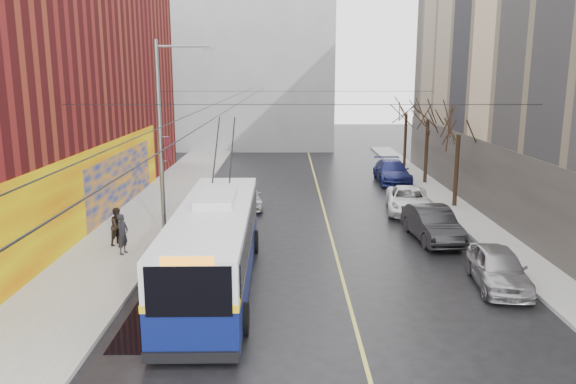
# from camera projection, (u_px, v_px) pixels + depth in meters

# --- Properties ---
(ground) EXTENTS (140.00, 140.00, 0.00)m
(ground) POSITION_uv_depth(u_px,v_px,m) (307.00, 336.00, 16.45)
(ground) COLOR black
(ground) RESTS_ON ground
(sidewalk_left) EXTENTS (4.00, 60.00, 0.15)m
(sidewalk_left) POSITION_uv_depth(u_px,v_px,m) (139.00, 225.00, 28.16)
(sidewalk_left) COLOR gray
(sidewalk_left) RESTS_ON ground
(sidewalk_right) EXTENTS (2.00, 60.00, 0.15)m
(sidewalk_right) POSITION_uv_depth(u_px,v_px,m) (477.00, 225.00, 28.19)
(sidewalk_right) COLOR gray
(sidewalk_right) RESTS_ON ground
(lane_line) EXTENTS (0.12, 50.00, 0.01)m
(lane_line) POSITION_uv_depth(u_px,v_px,m) (326.00, 217.00, 30.15)
(lane_line) COLOR #BFB74C
(lane_line) RESTS_ON ground
(building_far) EXTENTS (20.50, 12.10, 18.00)m
(building_far) POSITION_uv_depth(u_px,v_px,m) (235.00, 59.00, 58.58)
(building_far) COLOR gray
(building_far) RESTS_ON ground
(streetlight_pole) EXTENTS (2.65, 0.60, 9.00)m
(streetlight_pole) POSITION_uv_depth(u_px,v_px,m) (164.00, 135.00, 25.22)
(streetlight_pole) COLOR slate
(streetlight_pole) RESTS_ON ground
(catenary_wires) EXTENTS (18.00, 60.00, 0.22)m
(catenary_wires) POSITION_uv_depth(u_px,v_px,m) (250.00, 98.00, 29.60)
(catenary_wires) COLOR black
(tree_near) EXTENTS (3.20, 3.20, 6.40)m
(tree_near) POSITION_uv_depth(u_px,v_px,m) (460.00, 121.00, 31.09)
(tree_near) COLOR black
(tree_near) RESTS_ON ground
(tree_mid) EXTENTS (3.20, 3.20, 6.68)m
(tree_mid) POSITION_uv_depth(u_px,v_px,m) (429.00, 108.00, 37.88)
(tree_mid) COLOR black
(tree_mid) RESTS_ON ground
(tree_far) EXTENTS (3.20, 3.20, 6.57)m
(tree_far) POSITION_uv_depth(u_px,v_px,m) (407.00, 104.00, 44.75)
(tree_far) COLOR black
(tree_far) RESTS_ON ground
(puddle) EXTENTS (2.35, 3.80, 0.01)m
(puddle) POSITION_uv_depth(u_px,v_px,m) (161.00, 324.00, 17.19)
(puddle) COLOR black
(puddle) RESTS_ON ground
(pigeons_flying) EXTENTS (2.63, 3.04, 1.42)m
(pigeons_flying) POSITION_uv_depth(u_px,v_px,m) (228.00, 85.00, 24.51)
(pigeons_flying) COLOR slate
(trolleybus) EXTENTS (2.94, 11.97, 5.64)m
(trolleybus) POSITION_uv_depth(u_px,v_px,m) (215.00, 244.00, 20.00)
(trolleybus) COLOR #0A134C
(trolleybus) RESTS_ON ground
(parked_car_a) EXTENTS (2.10, 4.35, 1.43)m
(parked_car_a) POSITION_uv_depth(u_px,v_px,m) (498.00, 268.00, 20.10)
(parked_car_a) COLOR #9C9B9F
(parked_car_a) RESTS_ON ground
(parked_car_b) EXTENTS (2.04, 4.82, 1.55)m
(parked_car_b) POSITION_uv_depth(u_px,v_px,m) (432.00, 224.00, 25.77)
(parked_car_b) COLOR black
(parked_car_b) RESTS_ON ground
(parked_car_c) EXTENTS (2.96, 5.23, 1.38)m
(parked_car_c) POSITION_uv_depth(u_px,v_px,m) (408.00, 200.00, 30.99)
(parked_car_c) COLOR white
(parked_car_c) RESTS_ON ground
(parked_car_d) EXTENTS (2.20, 5.33, 1.54)m
(parked_car_d) POSITION_uv_depth(u_px,v_px,m) (392.00, 172.00, 39.48)
(parked_car_d) COLOR navy
(parked_car_d) RESTS_ON ground
(following_car) EXTENTS (2.26, 4.33, 1.41)m
(following_car) POSITION_uv_depth(u_px,v_px,m) (246.00, 195.00, 32.10)
(following_car) COLOR silver
(following_car) RESTS_ON ground
(pedestrian_a) EXTENTS (0.55, 0.71, 1.71)m
(pedestrian_a) POSITION_uv_depth(u_px,v_px,m) (123.00, 234.00, 23.30)
(pedestrian_a) COLOR black
(pedestrian_a) RESTS_ON sidewalk_left
(pedestrian_b) EXTENTS (0.94, 1.01, 1.67)m
(pedestrian_b) POSITION_uv_depth(u_px,v_px,m) (118.00, 226.00, 24.57)
(pedestrian_b) COLOR black
(pedestrian_b) RESTS_ON sidewalk_left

